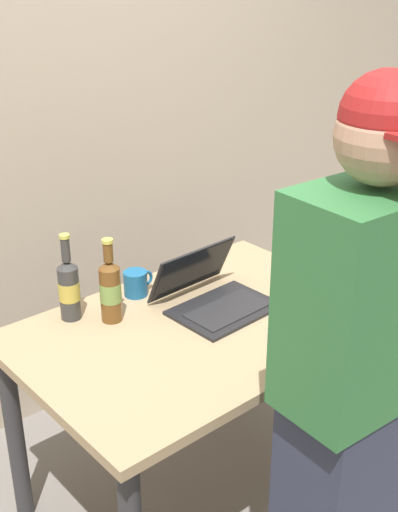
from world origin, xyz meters
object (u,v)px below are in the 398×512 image
(coffee_mug, at_px, (136,283))
(person_figure, at_px, (353,403))
(laptop, at_px, (213,295))
(beer_bottle_amber, at_px, (110,289))
(beer_bottle_dark, at_px, (69,287))

(coffee_mug, bearing_deg, person_figure, -92.81)
(laptop, height_order, beer_bottle_amber, beer_bottle_amber)
(beer_bottle_dark, xyz_separation_m, coffee_mug, (0.27, -0.01, -0.07))
(laptop, height_order, coffee_mug, laptop)
(beer_bottle_dark, distance_m, coffee_mug, 0.28)
(beer_bottle_dark, distance_m, beer_bottle_amber, 0.14)
(person_figure, bearing_deg, laptop, 74.69)
(beer_bottle_dark, height_order, beer_bottle_amber, beer_bottle_dark)
(beer_bottle_dark, distance_m, person_figure, 1.03)
(beer_bottle_amber, height_order, person_figure, person_figure)
(beer_bottle_dark, bearing_deg, coffee_mug, -1.87)
(beer_bottle_amber, bearing_deg, coffee_mug, 28.83)
(person_figure, bearing_deg, beer_bottle_dark, 102.28)
(laptop, bearing_deg, beer_bottle_dark, 149.42)
(beer_bottle_amber, distance_m, person_figure, 0.91)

